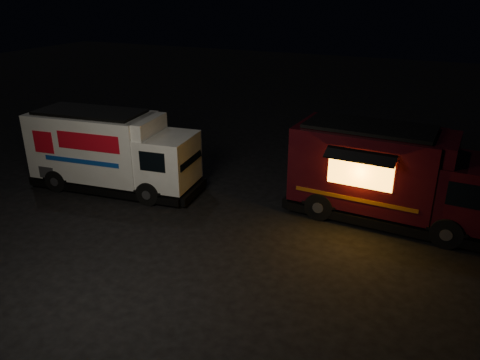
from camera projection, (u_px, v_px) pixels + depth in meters
ground at (207, 241)px, 13.43m from camera, size 80.00×80.00×0.00m
white_truck at (114, 151)px, 16.44m from camera, size 6.36×2.77×2.80m
red_truck at (393, 175)px, 14.17m from camera, size 6.42×2.67×2.93m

